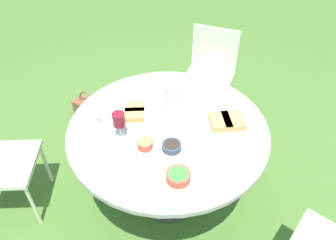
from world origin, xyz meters
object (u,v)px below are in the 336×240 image
object	(u,v)px
wine_glass	(119,120)
handbag	(90,111)
dining_table	(168,138)
water_pitcher	(173,96)
chair_near_left	(211,69)

from	to	relation	value
wine_glass	handbag	world-z (taller)	wine_glass
dining_table	handbag	bearing A→B (deg)	-22.38
wine_glass	handbag	size ratio (longest dim) A/B	0.52
water_pitcher	handbag	size ratio (longest dim) A/B	0.59
wine_glass	water_pitcher	bearing A→B (deg)	-112.67
water_pitcher	handbag	bearing A→B (deg)	-14.55
wine_glass	dining_table	bearing A→B (deg)	-135.68
dining_table	handbag	xyz separation A→B (m)	(1.11, -0.46, -0.53)
chair_near_left	handbag	bearing A→B (deg)	34.93
chair_near_left	water_pitcher	distance (m)	1.02
chair_near_left	water_pitcher	xyz separation A→B (m)	(-0.07, 0.96, 0.34)
dining_table	water_pitcher	world-z (taller)	water_pitcher
chair_near_left	water_pitcher	world-z (taller)	water_pitcher
chair_near_left	wine_glass	distance (m)	1.42
chair_near_left	water_pitcher	size ratio (longest dim) A/B	4.13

